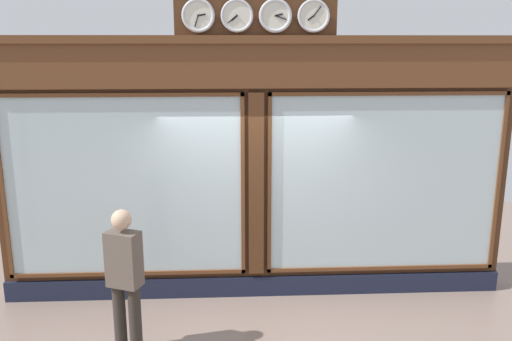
# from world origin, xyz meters

# --- Properties ---
(shop_facade) EXTENTS (6.92, 0.42, 4.03)m
(shop_facade) POSITION_xyz_m (0.00, -0.13, 1.77)
(shop_facade) COLOR #4C2B16
(shop_facade) RESTS_ON ground_plane
(pedestrian) EXTENTS (0.42, 0.34, 1.69)m
(pedestrian) POSITION_xyz_m (1.51, 1.34, 0.93)
(pedestrian) COLOR #312A24
(pedestrian) RESTS_ON ground_plane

